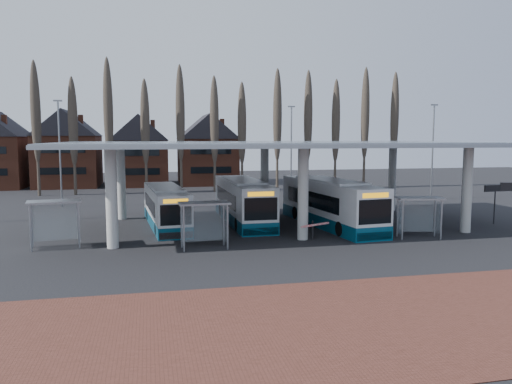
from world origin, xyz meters
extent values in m
plane|color=black|center=(0.00, 0.00, 0.00)|extent=(140.00, 140.00, 0.00)
cube|color=brown|center=(0.00, -12.00, 0.01)|extent=(70.00, 10.00, 0.03)
cylinder|color=beige|center=(-12.00, 2.50, 3.00)|extent=(0.70, 0.70, 6.00)
cylinder|color=beige|center=(-12.00, 13.50, 3.00)|extent=(0.70, 0.70, 6.00)
cylinder|color=beige|center=(0.00, 2.50, 3.00)|extent=(0.70, 0.70, 6.00)
cylinder|color=beige|center=(0.00, 13.50, 3.00)|extent=(0.70, 0.70, 6.00)
cylinder|color=beige|center=(12.00, 2.50, 3.00)|extent=(0.70, 0.70, 6.00)
cylinder|color=beige|center=(12.00, 13.50, 3.00)|extent=(0.70, 0.70, 6.00)
cube|color=gray|center=(0.00, 8.00, 6.25)|extent=(32.00, 16.00, 0.12)
cube|color=silver|center=(0.00, 8.00, 6.32)|extent=(31.50, 15.50, 0.04)
cone|color=#473D33|center=(-22.00, 33.00, 7.25)|extent=(0.36, 0.36, 14.50)
ellipsoid|color=#473D33|center=(-22.00, 33.00, 8.99)|extent=(1.10, 1.10, 11.02)
cone|color=#473D33|center=(-18.00, 33.00, 7.25)|extent=(0.36, 0.36, 14.50)
ellipsoid|color=#473D33|center=(-18.00, 33.00, 8.99)|extent=(1.10, 1.10, 11.02)
cone|color=#473D33|center=(-14.00, 33.00, 7.25)|extent=(0.36, 0.36, 14.50)
ellipsoid|color=#473D33|center=(-14.00, 33.00, 8.99)|extent=(1.10, 1.10, 11.02)
cone|color=#473D33|center=(-10.00, 33.00, 7.25)|extent=(0.36, 0.36, 14.50)
ellipsoid|color=#473D33|center=(-10.00, 33.00, 8.99)|extent=(1.10, 1.10, 11.02)
cone|color=#473D33|center=(-6.00, 33.00, 7.25)|extent=(0.36, 0.36, 14.50)
ellipsoid|color=#473D33|center=(-6.00, 33.00, 8.99)|extent=(1.10, 1.10, 11.02)
cone|color=#473D33|center=(-2.00, 33.00, 7.25)|extent=(0.36, 0.36, 14.50)
ellipsoid|color=#473D33|center=(-2.00, 33.00, 8.99)|extent=(1.10, 1.10, 11.02)
cone|color=#473D33|center=(2.00, 33.00, 7.25)|extent=(0.36, 0.36, 14.50)
ellipsoid|color=#473D33|center=(2.00, 33.00, 8.99)|extent=(1.10, 1.10, 11.02)
cone|color=#473D33|center=(6.00, 33.00, 7.25)|extent=(0.36, 0.36, 14.50)
ellipsoid|color=#473D33|center=(6.00, 33.00, 8.99)|extent=(1.10, 1.10, 11.02)
cone|color=#473D33|center=(10.00, 33.00, 7.25)|extent=(0.36, 0.36, 14.50)
ellipsoid|color=#473D33|center=(10.00, 33.00, 8.99)|extent=(1.10, 1.10, 11.02)
cone|color=#473D33|center=(14.00, 33.00, 7.25)|extent=(0.36, 0.36, 14.50)
ellipsoid|color=#473D33|center=(14.00, 33.00, 8.99)|extent=(1.10, 1.10, 11.02)
cone|color=#473D33|center=(18.00, 33.00, 7.25)|extent=(0.36, 0.36, 14.50)
ellipsoid|color=#473D33|center=(18.00, 33.00, 8.99)|extent=(1.10, 1.10, 11.02)
cone|color=#473D33|center=(22.00, 33.00, 7.25)|extent=(0.36, 0.36, 14.50)
ellipsoid|color=#473D33|center=(22.00, 33.00, 8.99)|extent=(1.10, 1.10, 11.02)
cube|color=brown|center=(-20.50, 44.00, 3.50)|extent=(8.00, 10.00, 7.00)
pyramid|color=black|center=(-20.50, 44.00, 10.50)|extent=(8.30, 10.30, 3.50)
cube|color=brown|center=(-11.00, 44.00, 3.50)|extent=(8.00, 10.00, 7.00)
pyramid|color=black|center=(-11.00, 44.00, 10.50)|extent=(8.30, 10.30, 3.50)
cube|color=brown|center=(-1.50, 44.00, 3.50)|extent=(8.00, 10.00, 7.00)
pyramid|color=black|center=(-1.50, 44.00, 10.50)|extent=(8.30, 10.30, 3.50)
cylinder|color=slate|center=(-18.00, 22.00, 5.00)|extent=(0.16, 0.16, 10.00)
cube|color=slate|center=(-18.00, 22.00, 10.10)|extent=(0.80, 0.15, 0.15)
cylinder|color=slate|center=(6.00, 26.00, 5.00)|extent=(0.16, 0.16, 10.00)
cube|color=slate|center=(6.00, 26.00, 10.10)|extent=(0.80, 0.15, 0.15)
cylinder|color=slate|center=(20.00, 20.00, 5.00)|extent=(0.16, 0.16, 10.00)
cube|color=slate|center=(20.00, 20.00, 10.10)|extent=(0.80, 0.15, 0.15)
cube|color=silver|center=(-8.58, 9.34, 1.63)|extent=(3.22, 11.00, 2.53)
cube|color=navy|center=(-8.58, 9.34, 0.41)|extent=(3.24, 11.02, 0.81)
cube|color=silver|center=(-8.58, 9.34, 2.94)|extent=(2.62, 6.66, 0.16)
cube|color=black|center=(-8.62, 9.79, 1.72)|extent=(3.00, 7.98, 0.99)
cube|color=black|center=(-8.12, 3.96, 1.67)|extent=(2.03, 0.23, 1.36)
cube|color=black|center=(-9.04, 14.73, 1.72)|extent=(1.96, 0.22, 1.08)
cube|color=orange|center=(-8.12, 3.96, 2.58)|extent=(1.61, 0.18, 0.27)
cube|color=black|center=(-8.12, 3.97, 0.32)|extent=(2.19, 0.26, 0.45)
cylinder|color=black|center=(-9.33, 5.83, 0.43)|extent=(0.33, 0.89, 0.87)
cylinder|color=black|center=(-7.25, 6.01, 0.43)|extent=(0.33, 0.89, 0.87)
cylinder|color=black|center=(-9.89, 12.41, 0.43)|extent=(0.33, 0.89, 0.87)
cylinder|color=black|center=(-7.81, 12.59, 0.43)|extent=(0.33, 0.89, 0.87)
cube|color=silver|center=(-2.55, 10.09, 1.83)|extent=(2.74, 12.22, 2.84)
cube|color=navy|center=(-2.55, 10.09, 0.46)|extent=(2.77, 12.24, 0.91)
cube|color=silver|center=(-2.55, 10.09, 3.30)|extent=(2.42, 7.34, 0.18)
cube|color=black|center=(-2.55, 10.59, 1.93)|extent=(2.74, 8.81, 1.12)
cube|color=black|center=(-2.47, 4.01, 1.88)|extent=(2.28, 0.09, 1.52)
cube|color=black|center=(-2.62, 16.16, 1.93)|extent=(2.20, 0.09, 1.22)
cube|color=orange|center=(-2.47, 4.01, 2.89)|extent=(1.81, 0.07, 0.30)
cube|color=black|center=(-2.47, 4.02, 0.36)|extent=(2.46, 0.11, 0.51)
cylinder|color=black|center=(-3.67, 6.21, 0.49)|extent=(0.30, 0.98, 0.98)
cylinder|color=black|center=(-1.33, 6.24, 0.49)|extent=(0.30, 0.98, 0.98)
cylinder|color=black|center=(-3.77, 13.62, 0.49)|extent=(0.30, 0.98, 0.98)
cylinder|color=black|center=(-1.42, 13.65, 0.49)|extent=(0.30, 0.98, 0.98)
cube|color=silver|center=(3.60, 7.05, 1.90)|extent=(4.01, 12.89, 2.96)
cube|color=navy|center=(3.60, 7.05, 0.48)|extent=(4.03, 12.91, 0.95)
cube|color=silver|center=(3.60, 7.05, 3.43)|extent=(3.21, 7.82, 0.19)
cube|color=black|center=(3.54, 7.57, 2.01)|extent=(3.68, 9.36, 1.16)
cube|color=black|center=(4.26, 0.77, 1.95)|extent=(2.36, 0.31, 1.58)
cube|color=black|center=(2.93, 13.33, 2.01)|extent=(2.28, 0.30, 1.27)
cube|color=orange|center=(4.26, 0.77, 3.01)|extent=(1.88, 0.25, 0.32)
cube|color=black|center=(4.26, 0.78, 0.37)|extent=(2.55, 0.35, 0.53)
cylinder|color=black|center=(2.80, 2.93, 0.51)|extent=(0.40, 1.04, 1.01)
cylinder|color=black|center=(5.23, 3.18, 0.51)|extent=(0.40, 1.04, 1.01)
cylinder|color=black|center=(1.99, 10.60, 0.51)|extent=(0.40, 1.04, 1.01)
cylinder|color=black|center=(4.42, 10.85, 0.51)|extent=(0.40, 1.04, 1.01)
cube|color=gray|center=(-16.60, 2.52, 1.38)|extent=(0.10, 0.10, 2.76)
cube|color=gray|center=(-13.98, 2.95, 1.38)|extent=(0.10, 0.10, 2.76)
cube|color=gray|center=(-16.79, 3.72, 1.38)|extent=(0.10, 0.10, 2.76)
cube|color=gray|center=(-14.18, 4.15, 1.38)|extent=(0.10, 0.10, 2.76)
cube|color=gray|center=(-15.39, 3.33, 2.82)|extent=(3.30, 2.02, 0.11)
cube|color=silver|center=(-15.49, 3.99, 1.44)|extent=(2.63, 0.47, 2.21)
cube|color=silver|center=(-16.75, 3.11, 1.44)|extent=(0.24, 1.21, 2.21)
cube|color=silver|center=(-14.02, 3.56, 1.44)|extent=(0.24, 1.21, 2.21)
cube|color=gray|center=(-7.86, 0.52, 1.35)|extent=(0.09, 0.09, 2.70)
cube|color=gray|center=(-5.26, 0.64, 1.35)|extent=(0.09, 0.09, 2.70)
cube|color=gray|center=(-7.91, 1.70, 1.35)|extent=(0.09, 0.09, 2.70)
cube|color=gray|center=(-5.32, 1.83, 1.35)|extent=(0.09, 0.09, 2.70)
cube|color=gray|center=(-6.59, 1.17, 2.76)|extent=(3.10, 1.66, 0.11)
cube|color=silver|center=(-6.62, 1.82, 1.41)|extent=(2.59, 0.17, 2.16)
cube|color=silver|center=(-7.94, 1.11, 1.41)|extent=(0.10, 1.19, 2.16)
cube|color=silver|center=(-5.24, 1.24, 1.41)|extent=(0.10, 1.19, 2.16)
cube|color=gray|center=(6.31, 0.99, 1.31)|extent=(0.10, 0.10, 2.62)
cube|color=gray|center=(8.78, 0.46, 1.31)|extent=(0.10, 0.10, 2.62)
cube|color=gray|center=(6.55, 2.12, 1.31)|extent=(0.10, 0.10, 2.62)
cube|color=gray|center=(9.02, 1.59, 1.31)|extent=(0.10, 0.10, 2.62)
cube|color=gray|center=(7.66, 1.29, 2.68)|extent=(3.18, 2.05, 0.10)
cube|color=silver|center=(7.80, 1.91, 1.36)|extent=(2.47, 0.57, 2.10)
cube|color=silver|center=(6.38, 1.57, 1.36)|extent=(0.28, 1.14, 2.10)
cube|color=silver|center=(8.95, 1.02, 1.36)|extent=(0.28, 1.14, 2.10)
cylinder|color=black|center=(16.28, 5.06, 1.48)|extent=(0.09, 0.09, 2.96)
cube|color=black|center=(16.28, 5.06, 2.77)|extent=(2.04, 0.29, 0.51)
cube|color=black|center=(0.64, 2.41, 0.61)|extent=(0.09, 0.09, 1.23)
cube|color=red|center=(0.64, 1.85, 1.06)|extent=(2.24, 1.20, 0.11)
camera|label=1|loc=(-9.77, -28.32, 6.65)|focal=35.00mm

